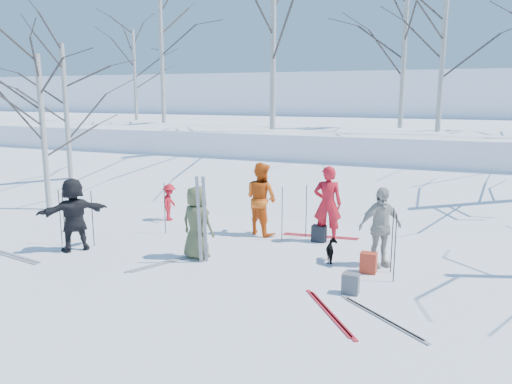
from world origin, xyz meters
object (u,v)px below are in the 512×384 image
at_px(skier_olive_center, 197,223).
at_px(dog, 332,251).
at_px(skier_red_north, 328,204).
at_px(skier_red_seated, 170,202).
at_px(skier_redor_behind, 261,199).
at_px(backpack_grey, 351,284).
at_px(backpack_dark, 319,234).
at_px(skier_grey_west, 74,214).
at_px(skier_cream_east, 380,227).
at_px(backpack_red, 368,263).

height_order(skier_olive_center, dog, skier_olive_center).
xyz_separation_m(skier_red_north, dog, (0.50, -1.47, -0.69)).
bearing_deg(skier_red_seated, skier_redor_behind, -108.34).
distance_m(dog, backpack_grey, 1.75).
bearing_deg(backpack_dark, dog, -63.86).
xyz_separation_m(skier_redor_behind, backpack_dark, (1.57, -0.09, -0.73)).
bearing_deg(backpack_grey, skier_grey_west, 179.00).
xyz_separation_m(skier_olive_center, skier_red_seated, (-2.38, 2.65, -0.28)).
xyz_separation_m(skier_cream_east, dog, (-0.97, -0.14, -0.60)).
height_order(skier_olive_center, skier_grey_west, skier_grey_west).
relative_size(skier_olive_center, skier_redor_behind, 0.86).
relative_size(skier_red_seated, skier_grey_west, 0.62).
xyz_separation_m(skier_cream_east, backpack_dark, (-1.64, 1.23, -0.64)).
bearing_deg(dog, skier_olive_center, -1.71).
bearing_deg(dog, skier_red_seated, -37.91).
relative_size(skier_red_north, skier_grey_west, 1.10).
relative_size(skier_grey_west, dog, 2.94).
height_order(skier_olive_center, backpack_grey, skier_olive_center).
bearing_deg(skier_grey_west, skier_red_seated, -151.48).
distance_m(skier_cream_east, backpack_dark, 2.15).
bearing_deg(skier_red_north, skier_red_seated, -16.76).
xyz_separation_m(skier_redor_behind, skier_red_seated, (-2.95, 0.30, -0.41)).
height_order(skier_redor_behind, skier_grey_west, skier_redor_behind).
bearing_deg(backpack_grey, skier_olive_center, 168.78).
relative_size(skier_red_north, skier_red_seated, 1.78).
xyz_separation_m(skier_redor_behind, dog, (2.24, -1.47, -0.69)).
bearing_deg(skier_grey_west, backpack_grey, 126.28).
relative_size(skier_red_seated, backpack_grey, 2.77).
bearing_deg(skier_redor_behind, skier_grey_west, 64.19).
bearing_deg(skier_grey_west, skier_cream_east, 140.90).
bearing_deg(skier_red_north, backpack_red, 113.22).
xyz_separation_m(skier_red_seated, skier_grey_west, (-0.50, -3.24, 0.33)).
bearing_deg(backpack_red, dog, 156.79).
distance_m(skier_redor_behind, skier_grey_west, 4.53).
bearing_deg(skier_olive_center, skier_red_north, -125.50).
xyz_separation_m(skier_redor_behind, skier_cream_east, (3.21, -1.32, -0.09)).
bearing_deg(backpack_red, skier_red_seated, 160.54).
bearing_deg(skier_red_seated, backpack_dark, -107.45).
distance_m(skier_red_north, backpack_dark, 0.76).
relative_size(dog, backpack_dark, 1.45).
height_order(skier_redor_behind, backpack_red, skier_redor_behind).
bearing_deg(skier_red_seated, dog, -121.29).
height_order(skier_red_seated, backpack_red, skier_red_seated).
bearing_deg(skier_red_north, skier_cream_east, 124.87).
height_order(skier_olive_center, skier_redor_behind, skier_redor_behind).
distance_m(skier_olive_center, backpack_red, 3.73).
height_order(dog, backpack_red, dog).
relative_size(skier_olive_center, backpack_grey, 4.24).
bearing_deg(skier_cream_east, dog, 147.45).
distance_m(skier_red_seated, skier_cream_east, 6.37).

